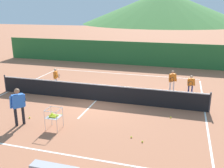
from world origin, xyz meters
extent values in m
plane|color=#A86647|center=(0.00, 0.00, 0.00)|extent=(120.00, 120.00, 0.00)
cube|color=white|center=(0.00, -5.46, 0.00)|extent=(11.55, 0.08, 0.01)
cube|color=white|center=(0.00, 6.27, 0.00)|extent=(11.55, 0.08, 0.01)
cube|color=white|center=(-5.77, 0.00, 0.00)|extent=(0.08, 11.73, 0.01)
cube|color=white|center=(5.77, 0.00, 0.00)|extent=(0.08, 11.73, 0.01)
cube|color=white|center=(0.00, 0.00, 0.00)|extent=(0.08, 5.09, 0.01)
cylinder|color=#333338|center=(-5.96, 0.00, 0.53)|extent=(0.08, 0.08, 1.05)
cylinder|color=#333338|center=(5.96, 0.00, 0.53)|extent=(0.08, 0.08, 1.05)
cube|color=black|center=(0.00, 0.00, 0.46)|extent=(11.84, 0.02, 0.92)
cube|color=white|center=(0.00, 0.00, 0.95)|extent=(11.84, 0.03, 0.06)
cylinder|color=black|center=(-2.29, -3.96, 0.42)|extent=(0.12, 0.12, 0.84)
cylinder|color=black|center=(-2.09, -3.71, 0.42)|extent=(0.12, 0.12, 0.84)
cube|color=blue|center=(-2.19, -3.84, 1.13)|extent=(0.49, 0.54, 0.59)
sphere|color=#996B4C|center=(-2.19, -3.84, 1.57)|extent=(0.23, 0.23, 0.23)
cylinder|color=blue|center=(-2.42, -4.02, 1.09)|extent=(0.23, 0.21, 0.57)
cylinder|color=blue|center=(-2.05, -3.58, 1.09)|extent=(0.19, 0.18, 0.58)
torus|color=#262628|center=(-2.25, -3.43, 1.04)|extent=(0.20, 0.24, 0.29)
cylinder|color=black|center=(-2.06, -3.58, 1.04)|extent=(0.19, 0.16, 0.03)
cylinder|color=silver|center=(-3.41, 1.80, 0.31)|extent=(0.09, 0.09, 0.61)
cylinder|color=silver|center=(-3.37, 1.57, 0.31)|extent=(0.09, 0.09, 0.61)
cube|color=orange|center=(-3.39, 1.69, 0.83)|extent=(0.23, 0.39, 0.43)
sphere|color=#DBAD84|center=(-3.39, 1.69, 1.15)|extent=(0.17, 0.17, 0.17)
cylinder|color=orange|center=(-3.38, 1.90, 0.80)|extent=(0.18, 0.09, 0.42)
cylinder|color=orange|center=(-3.33, 1.49, 0.80)|extent=(0.14, 0.09, 0.42)
torus|color=#262628|center=(-3.06, 1.53, 0.81)|extent=(0.07, 0.29, 0.29)
cylinder|color=black|center=(-3.30, 1.49, 0.81)|extent=(0.22, 0.07, 0.03)
cylinder|color=silver|center=(4.06, 2.97, 0.33)|extent=(0.10, 0.10, 0.66)
cylinder|color=silver|center=(3.86, 2.81, 0.33)|extent=(0.10, 0.10, 0.66)
cube|color=orange|center=(3.96, 2.89, 0.89)|extent=(0.42, 0.39, 0.46)
sphere|color=tan|center=(3.96, 2.89, 1.25)|extent=(0.18, 0.18, 0.18)
cylinder|color=orange|center=(4.17, 2.98, 0.87)|extent=(0.17, 0.18, 0.45)
cylinder|color=orange|center=(3.80, 2.72, 0.86)|extent=(0.14, 0.15, 0.46)
torus|color=#262628|center=(3.97, 2.51, 0.86)|extent=(0.24, 0.20, 0.29)
cylinder|color=black|center=(3.82, 2.70, 0.86)|extent=(0.16, 0.19, 0.03)
cylinder|color=navy|center=(5.16, 2.58, 0.30)|extent=(0.09, 0.09, 0.59)
cylinder|color=navy|center=(4.96, 2.48, 0.30)|extent=(0.09, 0.09, 0.59)
cube|color=orange|center=(5.06, 2.53, 0.80)|extent=(0.39, 0.31, 0.42)
sphere|color=#DBAD84|center=(5.06, 2.53, 1.11)|extent=(0.16, 0.16, 0.16)
cylinder|color=orange|center=(5.26, 2.58, 0.77)|extent=(0.13, 0.17, 0.41)
cylinder|color=orange|center=(4.90, 2.41, 0.77)|extent=(0.11, 0.14, 0.41)
torus|color=#262628|center=(5.03, 2.17, 0.79)|extent=(0.27, 0.16, 0.29)
cylinder|color=black|center=(4.91, 2.38, 0.79)|extent=(0.13, 0.21, 0.03)
cylinder|color=#B7B7BC|center=(-0.84, -3.45, 0.45)|extent=(0.02, 0.02, 0.89)
cylinder|color=#B7B7BC|center=(-0.28, -3.45, 0.45)|extent=(0.02, 0.02, 0.89)
cylinder|color=#B7B7BC|center=(-0.84, -4.01, 0.45)|extent=(0.02, 0.02, 0.89)
cylinder|color=#B7B7BC|center=(-0.28, -4.01, 0.45)|extent=(0.02, 0.02, 0.89)
cube|color=#B7B7BC|center=(-0.56, -3.73, 0.55)|extent=(0.56, 0.56, 0.01)
cube|color=#B7B7BC|center=(-0.56, -3.45, 0.89)|extent=(0.56, 0.02, 0.02)
cube|color=#B7B7BC|center=(-0.56, -4.01, 0.89)|extent=(0.56, 0.02, 0.02)
cube|color=#B7B7BC|center=(-0.84, -3.73, 0.89)|extent=(0.02, 0.56, 0.02)
cube|color=#B7B7BC|center=(-0.28, -3.73, 0.89)|extent=(0.02, 0.56, 0.02)
sphere|color=yellow|center=(-0.69, -3.85, 0.58)|extent=(0.07, 0.07, 0.07)
sphere|color=yellow|center=(-0.69, -3.79, 0.58)|extent=(0.07, 0.07, 0.07)
sphere|color=yellow|center=(-0.69, -3.73, 0.59)|extent=(0.07, 0.07, 0.07)
sphere|color=yellow|center=(-0.69, -3.67, 0.58)|extent=(0.07, 0.07, 0.07)
sphere|color=yellow|center=(-0.69, -3.60, 0.58)|extent=(0.07, 0.07, 0.07)
sphere|color=yellow|center=(-0.62, -3.86, 0.58)|extent=(0.07, 0.07, 0.07)
sphere|color=yellow|center=(-0.63, -3.80, 0.58)|extent=(0.07, 0.07, 0.07)
sphere|color=yellow|center=(-0.62, -3.73, 0.58)|extent=(0.07, 0.07, 0.07)
sphere|color=yellow|center=(-0.63, -3.67, 0.58)|extent=(0.07, 0.07, 0.07)
sphere|color=yellow|center=(-0.62, -3.60, 0.58)|extent=(0.07, 0.07, 0.07)
sphere|color=yellow|center=(-0.56, -3.86, 0.58)|extent=(0.07, 0.07, 0.07)
sphere|color=yellow|center=(-0.56, -3.79, 0.58)|extent=(0.07, 0.07, 0.07)
sphere|color=yellow|center=(-0.57, -3.73, 0.59)|extent=(0.07, 0.07, 0.07)
sphere|color=yellow|center=(-0.56, -3.66, 0.58)|extent=(0.07, 0.07, 0.07)
sphere|color=yellow|center=(-0.57, -3.60, 0.58)|extent=(0.07, 0.07, 0.07)
sphere|color=yellow|center=(-0.50, -3.86, 0.58)|extent=(0.07, 0.07, 0.07)
sphere|color=yellow|center=(-0.50, -3.80, 0.59)|extent=(0.07, 0.07, 0.07)
sphere|color=yellow|center=(-0.49, -3.74, 0.58)|extent=(0.07, 0.07, 0.07)
sphere|color=yellow|center=(-0.50, -3.67, 0.58)|extent=(0.07, 0.07, 0.07)
sphere|color=yellow|center=(-0.50, -3.60, 0.58)|extent=(0.07, 0.07, 0.07)
sphere|color=yellow|center=(-0.43, -3.86, 0.58)|extent=(0.07, 0.07, 0.07)
sphere|color=yellow|center=(-0.43, -3.79, 0.59)|extent=(0.07, 0.07, 0.07)
sphere|color=yellow|center=(-0.43, -3.73, 0.58)|extent=(0.07, 0.07, 0.07)
sphere|color=yellow|center=(-0.43, -3.67, 0.58)|extent=(0.07, 0.07, 0.07)
sphere|color=yellow|center=(-0.43, -3.60, 0.59)|extent=(0.07, 0.07, 0.07)
sphere|color=yellow|center=(-0.69, -3.87, 0.64)|extent=(0.07, 0.07, 0.07)
sphere|color=yellow|center=(-0.69, -3.80, 0.64)|extent=(0.07, 0.07, 0.07)
sphere|color=yellow|center=(-0.69, -3.73, 0.64)|extent=(0.07, 0.07, 0.07)
sphere|color=yellow|center=(-0.69, -3.66, 0.64)|extent=(0.07, 0.07, 0.07)
sphere|color=yellow|center=(-0.70, -3.60, 0.64)|extent=(0.07, 0.07, 0.07)
sphere|color=yellow|center=(-0.94, -2.36, 0.03)|extent=(0.07, 0.07, 0.07)
sphere|color=yellow|center=(4.18, -1.23, 0.03)|extent=(0.07, 0.07, 0.07)
sphere|color=yellow|center=(2.79, -3.61, 0.03)|extent=(0.07, 0.07, 0.07)
sphere|color=yellow|center=(-2.20, -3.12, 0.03)|extent=(0.07, 0.07, 0.07)
sphere|color=yellow|center=(3.27, -3.84, 0.03)|extent=(0.07, 0.07, 0.07)
cube|color=#286B33|center=(0.00, 9.72, 1.06)|extent=(25.40, 0.08, 2.12)
cone|color=#427A38|center=(-3.70, 77.37, 5.42)|extent=(54.38, 54.38, 10.84)
camera|label=1|loc=(4.58, -12.50, 4.96)|focal=40.43mm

